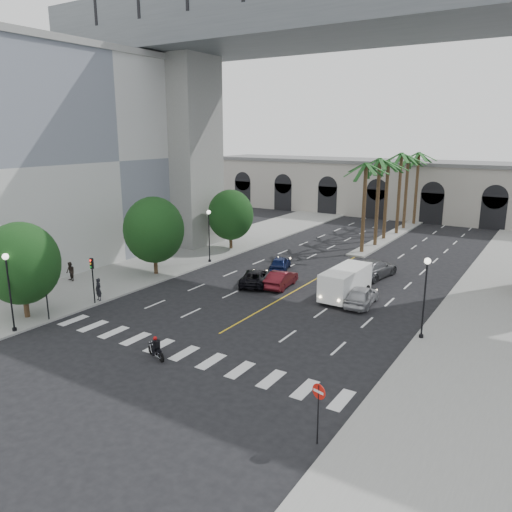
# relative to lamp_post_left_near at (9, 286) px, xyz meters

# --- Properties ---
(ground) EXTENTS (140.00, 140.00, 0.00)m
(ground) POSITION_rel_lamp_post_left_near_xyz_m (11.40, 5.00, -3.22)
(ground) COLOR black
(ground) RESTS_ON ground
(sidewalk_left) EXTENTS (8.00, 100.00, 0.15)m
(sidewalk_left) POSITION_rel_lamp_post_left_near_xyz_m (-3.60, 20.00, -3.15)
(sidewalk_left) COLOR gray
(sidewalk_left) RESTS_ON ground
(sidewalk_right) EXTENTS (8.00, 100.00, 0.15)m
(sidewalk_right) POSITION_rel_lamp_post_left_near_xyz_m (26.40, 20.00, -3.15)
(sidewalk_right) COLOR gray
(sidewalk_right) RESTS_ON ground
(median) EXTENTS (2.00, 24.00, 0.20)m
(median) POSITION_rel_lamp_post_left_near_xyz_m (11.40, 43.00, -3.12)
(median) COLOR gray
(median) RESTS_ON ground
(building_left) EXTENTS (16.50, 32.50, 20.60)m
(building_left) POSITION_rel_lamp_post_left_near_xyz_m (-15.60, 17.00, 7.09)
(building_left) COLOR silver
(building_left) RESTS_ON ground
(pier_building) EXTENTS (71.00, 10.50, 8.50)m
(pier_building) POSITION_rel_lamp_post_left_near_xyz_m (11.40, 60.00, 1.04)
(pier_building) COLOR #B2ACA0
(pier_building) RESTS_ON ground
(bridge) EXTENTS (75.00, 13.00, 26.00)m
(bridge) POSITION_rel_lamp_post_left_near_xyz_m (14.82, 27.00, 15.29)
(bridge) COLOR gray
(bridge) RESTS_ON ground
(palm_a) EXTENTS (3.20, 3.20, 10.30)m
(palm_a) POSITION_rel_lamp_post_left_near_xyz_m (11.40, 33.00, 5.88)
(palm_a) COLOR #47331E
(palm_a) RESTS_ON ground
(palm_b) EXTENTS (3.20, 3.20, 10.60)m
(palm_b) POSITION_rel_lamp_post_left_near_xyz_m (11.50, 37.00, 6.15)
(palm_b) COLOR #47331E
(palm_b) RESTS_ON ground
(palm_c) EXTENTS (3.20, 3.20, 10.10)m
(palm_c) POSITION_rel_lamp_post_left_near_xyz_m (11.20, 41.00, 5.69)
(palm_c) COLOR #47331E
(palm_c) RESTS_ON ground
(palm_d) EXTENTS (3.20, 3.20, 10.90)m
(palm_d) POSITION_rel_lamp_post_left_near_xyz_m (11.55, 45.00, 6.43)
(palm_d) COLOR #47331E
(palm_d) RESTS_ON ground
(palm_e) EXTENTS (3.20, 3.20, 10.40)m
(palm_e) POSITION_rel_lamp_post_left_near_xyz_m (11.30, 49.00, 5.97)
(palm_e) COLOR #47331E
(palm_e) RESTS_ON ground
(palm_f) EXTENTS (3.20, 3.20, 10.70)m
(palm_f) POSITION_rel_lamp_post_left_near_xyz_m (11.60, 53.00, 6.24)
(palm_f) COLOR #47331E
(palm_f) RESTS_ON ground
(street_tree_near) EXTENTS (5.20, 5.20, 6.89)m
(street_tree_near) POSITION_rel_lamp_post_left_near_xyz_m (-1.60, 2.00, 0.80)
(street_tree_near) COLOR #382616
(street_tree_near) RESTS_ON ground
(street_tree_mid) EXTENTS (5.44, 5.44, 7.21)m
(street_tree_mid) POSITION_rel_lamp_post_left_near_xyz_m (-1.60, 15.00, 0.99)
(street_tree_mid) COLOR #382616
(street_tree_mid) RESTS_ON ground
(street_tree_far) EXTENTS (5.04, 5.04, 6.68)m
(street_tree_far) POSITION_rel_lamp_post_left_near_xyz_m (-1.60, 27.00, 0.68)
(street_tree_far) COLOR #382616
(street_tree_far) RESTS_ON ground
(lamp_post_left_near) EXTENTS (0.40, 0.40, 5.35)m
(lamp_post_left_near) POSITION_rel_lamp_post_left_near_xyz_m (0.00, 0.00, 0.00)
(lamp_post_left_near) COLOR black
(lamp_post_left_near) RESTS_ON ground
(lamp_post_left_far) EXTENTS (0.40, 0.40, 5.35)m
(lamp_post_left_far) POSITION_rel_lamp_post_left_near_xyz_m (0.00, 21.00, 0.00)
(lamp_post_left_far) COLOR black
(lamp_post_left_far) RESTS_ON ground
(lamp_post_right) EXTENTS (0.40, 0.40, 5.35)m
(lamp_post_right) POSITION_rel_lamp_post_left_near_xyz_m (22.80, 13.00, 0.00)
(lamp_post_right) COLOR black
(lamp_post_right) RESTS_ON ground
(traffic_signal_near) EXTENTS (0.25, 0.18, 3.65)m
(traffic_signal_near) POSITION_rel_lamp_post_left_near_xyz_m (0.10, 2.50, -0.71)
(traffic_signal_near) COLOR black
(traffic_signal_near) RESTS_ON ground
(traffic_signal_far) EXTENTS (0.25, 0.18, 3.65)m
(traffic_signal_far) POSITION_rel_lamp_post_left_near_xyz_m (0.10, 6.50, -0.71)
(traffic_signal_far) COLOR black
(traffic_signal_far) RESTS_ON ground
(motorcycle_rider) EXTENTS (1.78, 0.77, 1.35)m
(motorcycle_rider) POSITION_rel_lamp_post_left_near_xyz_m (10.49, 2.13, -2.61)
(motorcycle_rider) COLOR black
(motorcycle_rider) RESTS_ON ground
(car_a) EXTENTS (2.17, 4.60, 1.52)m
(car_a) POSITION_rel_lamp_post_left_near_xyz_m (17.27, 17.16, -2.46)
(car_a) COLOR #A9AAAE
(car_a) RESTS_ON ground
(car_b) EXTENTS (2.01, 4.46, 1.42)m
(car_b) POSITION_rel_lamp_post_left_near_xyz_m (9.90, 17.92, -2.51)
(car_b) COLOR #4D0F16
(car_b) RESTS_ON ground
(car_c) EXTENTS (3.81, 5.27, 1.33)m
(car_c) POSITION_rel_lamp_post_left_near_xyz_m (7.74, 17.34, -2.56)
(car_c) COLOR black
(car_c) RESTS_ON ground
(car_d) EXTENTS (3.20, 6.07, 1.68)m
(car_d) POSITION_rel_lamp_post_left_near_xyz_m (15.54, 24.83, -2.38)
(car_d) COLOR #5E5E62
(car_d) RESTS_ON ground
(car_e) EXTENTS (2.75, 4.21, 1.33)m
(car_e) POSITION_rel_lamp_post_left_near_xyz_m (7.23, 22.49, -2.55)
(car_e) COLOR #0E1945
(car_e) RESTS_ON ground
(cargo_van) EXTENTS (2.43, 5.78, 2.44)m
(cargo_van) POSITION_rel_lamp_post_left_near_xyz_m (15.62, 17.97, -1.86)
(cargo_van) COLOR white
(cargo_van) RESTS_ON ground
(pedestrian_a) EXTENTS (0.71, 0.53, 1.75)m
(pedestrian_a) POSITION_rel_lamp_post_left_near_xyz_m (-0.10, 7.09, -2.20)
(pedestrian_a) COLOR black
(pedestrian_a) RESTS_ON sidewalk_left
(pedestrian_b) EXTENTS (0.93, 0.79, 1.68)m
(pedestrian_b) POSITION_rel_lamp_post_left_near_xyz_m (-6.23, 9.31, -2.23)
(pedestrian_b) COLOR black
(pedestrian_b) RESTS_ON sidewalk_left
(do_not_enter_sign) EXTENTS (0.66, 0.22, 2.78)m
(do_not_enter_sign) POSITION_rel_lamp_post_left_near_xyz_m (21.90, -0.35, -1.20)
(do_not_enter_sign) COLOR black
(do_not_enter_sign) RESTS_ON ground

